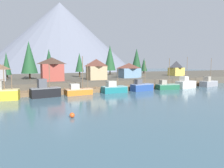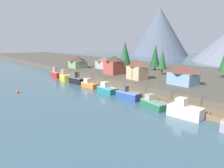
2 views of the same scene
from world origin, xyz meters
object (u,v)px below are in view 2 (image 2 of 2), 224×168
fishing_boat_red (57,74)px  fishing_boat_blue (128,95)px  house_blue (183,75)px  conifer_back_left (155,56)px  house_red (114,65)px  house_grey (104,62)px  fishing_boat_yellow (65,77)px  fishing_boat_black (77,80)px  conifer_centre (123,57)px  fishing_boat_teal (107,89)px  fishing_boat_white (185,110)px  fishing_boat_green (154,103)px  channel_buoy (18,92)px  fishing_boat_orange (89,84)px  conifer_near_right (125,53)px  house_tan (137,69)px  house_green (78,62)px  conifer_back_right (162,59)px

fishing_boat_red → fishing_boat_blue: size_ratio=0.81×
house_blue → conifer_back_left: size_ratio=0.69×
house_blue → house_red: house_red is taller
house_blue → conifer_back_left: conifer_back_left is taller
house_grey → fishing_boat_yellow: bearing=-81.5°
fishing_boat_black → conifer_centre: 30.85m
fishing_boat_teal → house_blue: 21.19m
fishing_boat_teal → fishing_boat_white: size_ratio=0.67×
fishing_boat_yellow → fishing_boat_teal: (25.25, 0.24, -0.28)m
fishing_boat_red → fishing_boat_green: fishing_boat_green is taller
fishing_boat_blue → channel_buoy: size_ratio=11.51×
fishing_boat_orange → conifer_back_left: conifer_back_left is taller
fishing_boat_yellow → house_grey: 21.16m
channel_buoy → fishing_boat_white: bearing=25.7°
conifer_near_right → channel_buoy: bearing=-86.2°
fishing_boat_red → fishing_boat_white: bearing=3.3°
house_tan → house_green: 37.43m
fishing_boat_black → channel_buoy: 19.50m
conifer_back_left → channel_buoy: conifer_back_left is taller
fishing_boat_red → conifer_back_right: conifer_back_right is taller
fishing_boat_black → fishing_boat_orange: (7.57, 0.22, -0.42)m
house_grey → house_green: (-9.23, -8.07, -0.24)m
fishing_boat_orange → conifer_back_right: bearing=68.9°
fishing_boat_orange → fishing_boat_blue: 17.78m
house_grey → fishing_boat_green: bearing=-24.5°
fishing_boat_teal → house_red: 19.29m
house_grey → fishing_boat_teal: bearing=-35.6°
fishing_boat_black → fishing_boat_white: bearing=-7.9°
fishing_boat_black → fishing_boat_white: (41.16, -0.18, -0.12)m
fishing_boat_white → conifer_back_right: 37.31m
fishing_boat_yellow → fishing_boat_blue: (33.72, 0.19, -0.23)m
fishing_boat_black → house_blue: bearing=19.9°
fishing_boat_blue → house_tan: (-8.60, 12.02, 4.63)m
fishing_boat_yellow → fishing_boat_black: size_ratio=1.00×
house_tan → conifer_centre: (-25.17, 16.99, 1.68)m
fishing_boat_teal → conifer_back_right: conifer_back_right is taller
house_blue → house_tan: 14.23m
fishing_boat_black → fishing_boat_white: fishing_boat_white is taller
fishing_boat_white → house_red: 40.08m
fishing_boat_green → house_tan: fishing_boat_green is taller
conifer_centre → channel_buoy: (9.61, -48.50, -7.09)m
fishing_boat_green → conifer_back_right: 32.88m
fishing_boat_orange → fishing_boat_teal: 9.31m
fishing_boat_orange → house_blue: bearing=30.3°
fishing_boat_teal → fishing_boat_yellow: bearing=-178.4°
fishing_boat_orange → conifer_centre: bearing=114.9°
conifer_near_right → fishing_boat_white: bearing=-29.2°
house_green → house_red: 24.42m
house_green → channel_buoy: 38.86m
house_tan → conifer_back_left: 24.56m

